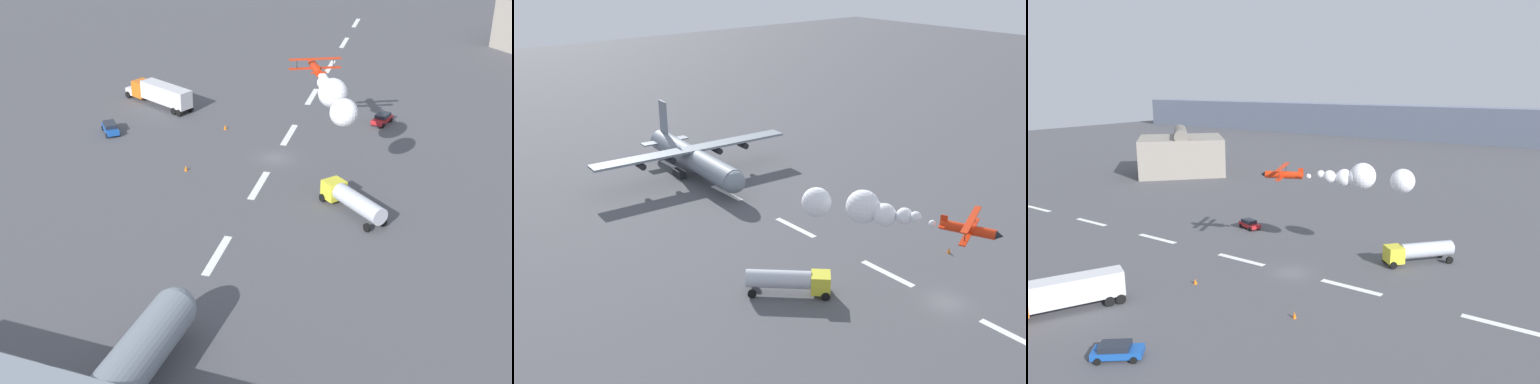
{
  "view_description": "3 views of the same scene",
  "coord_description": "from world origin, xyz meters",
  "views": [
    {
      "loc": [
        86.34,
        20.92,
        40.84
      ],
      "look_at": [
        19.08,
        2.5,
        4.68
      ],
      "focal_mm": 50.26,
      "sensor_mm": 36.0,
      "label": 1
    },
    {
      "loc": [
        -32.48,
        52.25,
        36.98
      ],
      "look_at": [
        31.23,
        0.0,
        3.69
      ],
      "focal_mm": 42.28,
      "sensor_mm": 36.0,
      "label": 2
    },
    {
      "loc": [
        31.47,
        -49.63,
        24.18
      ],
      "look_at": [
        -4.06,
        4.29,
        9.51
      ],
      "focal_mm": 33.58,
      "sensor_mm": 36.0,
      "label": 3
    }
  ],
  "objects": [
    {
      "name": "traffic_cone_far",
      "position": [
        6.93,
        -10.39,
        0.38
      ],
      "size": [
        0.44,
        0.44,
        0.75
      ],
      "primitive_type": "cone",
      "color": "orange",
      "rests_on": "ground"
    },
    {
      "name": "stunt_biplane_red",
      "position": [
        6.01,
        8.47,
        11.92
      ],
      "size": [
        19.47,
        11.22,
        3.89
      ],
      "color": "red"
    },
    {
      "name": "runway_stripe_2",
      "position": [
        -42.5,
        0.0,
        0.01
      ],
      "size": [
        8.0,
        0.9,
        0.01
      ],
      "primitive_type": "cube",
      "color": "white",
      "rests_on": "ground"
    },
    {
      "name": "runway_stripe_6",
      "position": [
        25.5,
        0.0,
        0.01
      ],
      "size": [
        8.0,
        0.9,
        0.01
      ],
      "primitive_type": "cube",
      "color": "white",
      "rests_on": "ground"
    },
    {
      "name": "fuel_tanker_truck",
      "position": [
        12.64,
        12.37,
        1.75
      ],
      "size": [
        8.41,
        8.71,
        2.9
      ],
      "color": "yellow",
      "rests_on": "ground"
    },
    {
      "name": "runway_stripe_3",
      "position": [
        -25.5,
        0.0,
        0.01
      ],
      "size": [
        8.0,
        0.9,
        0.01
      ],
      "primitive_type": "cube",
      "color": "white",
      "rests_on": "ground"
    },
    {
      "name": "runway_stripe_4",
      "position": [
        -8.5,
        0.0,
        0.01
      ],
      "size": [
        8.0,
        0.9,
        0.01
      ],
      "primitive_type": "cube",
      "color": "white",
      "rests_on": "ground"
    },
    {
      "name": "runway_stripe_5",
      "position": [
        8.5,
        0.0,
        0.01
      ],
      "size": [
        8.0,
        0.9,
        0.01
      ],
      "primitive_type": "cube",
      "color": "white",
      "rests_on": "ground"
    },
    {
      "name": "runway_stripe_7",
      "position": [
        42.5,
        0.0,
        0.01
      ],
      "size": [
        8.0,
        0.9,
        0.01
      ],
      "primitive_type": "cube",
      "color": "white",
      "rests_on": "ground"
    },
    {
      "name": "runway_stripe_0",
      "position": [
        -76.49,
        0.0,
        0.01
      ],
      "size": [
        8.0,
        0.9,
        0.01
      ],
      "primitive_type": "cube",
      "color": "white",
      "rests_on": "ground"
    },
    {
      "name": "semi_truck_orange",
      "position": [
        -14.87,
        -22.73,
        2.11
      ],
      "size": [
        8.73,
        13.4,
        3.7
      ],
      "color": "silver",
      "rests_on": "ground"
    },
    {
      "name": "ground_plane",
      "position": [
        0.0,
        0.0,
        0.0
      ],
      "size": [
        440.0,
        440.0,
        0.0
      ],
      "primitive_type": "plane",
      "color": "#4C4C51",
      "rests_on": "ground"
    },
    {
      "name": "followme_car_yellow",
      "position": [
        -2.3,
        -25.6,
        0.81
      ],
      "size": [
        4.65,
        4.15,
        1.52
      ],
      "color": "#194CA5",
      "rests_on": "ground"
    },
    {
      "name": "traffic_cone_near",
      "position": [
        -7.99,
        -9.67,
        0.38
      ],
      "size": [
        0.44,
        0.44,
        0.75
      ],
      "primitive_type": "cone",
      "color": "orange",
      "rests_on": "ground"
    },
    {
      "name": "runway_stripe_1",
      "position": [
        -59.5,
        0.0,
        0.01
      ],
      "size": [
        8.0,
        0.9,
        0.01
      ],
      "primitive_type": "cube",
      "color": "white",
      "rests_on": "ground"
    },
    {
      "name": "airport_staff_sedan",
      "position": [
        -16.6,
        12.6,
        0.81
      ],
      "size": [
        4.47,
        3.04,
        1.52
      ],
      "color": "#B21E23",
      "rests_on": "ground"
    }
  ]
}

